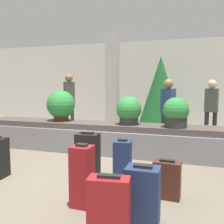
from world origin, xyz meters
The scene contains 17 objects.
ground_plane centered at (0.00, 0.00, 0.00)m, with size 18.00×18.00×0.00m, color #6B6051.
back_wall centered at (0.00, 6.48, 1.60)m, with size 18.00×0.06×3.20m.
carousel centered at (0.00, 1.72, 0.31)m, with size 6.47×0.85×0.64m.
pillar centered at (-0.93, 4.71, 1.60)m, with size 0.39×0.39×3.20m.
suitcase_0 centered at (1.36, -0.23, 0.25)m, with size 0.36×0.20×0.51m.
suitcase_2 centered at (0.69, 0.05, 0.33)m, with size 0.27×0.26×0.68m.
suitcase_3 centered at (0.18, -0.06, 0.38)m, with size 0.35×0.25×0.78m.
suitcase_4 centered at (1.17, -0.92, 0.31)m, with size 0.36×0.26×0.64m.
suitcase_6 centered at (0.41, -0.76, 0.37)m, with size 0.26×0.24×0.77m.
suitcase_8 centered at (0.92, -1.30, 0.31)m, with size 0.41×0.25×0.64m.
potted_plant_0 centered at (0.38, 1.69, 0.93)m, with size 0.54×0.54×0.60m.
potted_plant_1 centered at (-1.28, 1.78, 1.00)m, with size 0.66×0.66×0.71m.
potted_plant_2 centered at (1.36, 1.60, 0.93)m, with size 0.51×0.51×0.60m.
traveler_0 centered at (2.15, 3.54, 0.96)m, with size 0.36×0.26×1.61m.
traveler_1 centered at (-2.20, 3.99, 1.12)m, with size 0.33×0.37×1.84m.
traveler_2 centered at (1.11, 2.65, 0.96)m, with size 0.37×0.33×1.62m.
decorated_tree centered at (0.70, 4.62, 1.28)m, with size 1.39×1.39×2.38m.
Camera 1 is at (1.63, -3.43, 1.47)m, focal length 40.00 mm.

